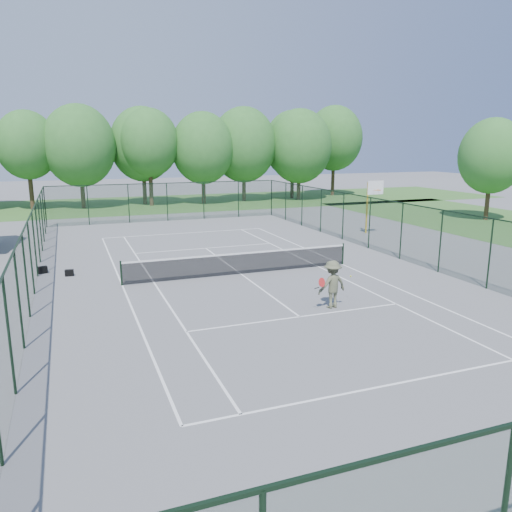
% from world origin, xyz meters
% --- Properties ---
extents(ground, '(140.00, 140.00, 0.00)m').
position_xyz_m(ground, '(0.00, 0.00, 0.00)').
color(ground, slate).
rests_on(ground, ground).
extents(grass_far, '(80.00, 16.00, 0.01)m').
position_xyz_m(grass_far, '(0.00, 30.00, 0.01)').
color(grass_far, '#42742F').
rests_on(grass_far, ground).
extents(court_lines, '(11.05, 23.85, 0.01)m').
position_xyz_m(court_lines, '(0.00, 0.00, 0.00)').
color(court_lines, white).
rests_on(court_lines, ground).
extents(tennis_net, '(11.08, 0.08, 1.10)m').
position_xyz_m(tennis_net, '(0.00, 0.00, 0.58)').
color(tennis_net, black).
rests_on(tennis_net, ground).
extents(fence_enclosure, '(18.05, 36.05, 3.02)m').
position_xyz_m(fence_enclosure, '(0.00, 0.00, 1.56)').
color(fence_enclosure, '#1C3925').
rests_on(fence_enclosure, ground).
extents(tree_line_far, '(39.40, 6.40, 9.70)m').
position_xyz_m(tree_line_far, '(0.00, 30.00, 5.99)').
color(tree_line_far, '#463220').
rests_on(tree_line_far, ground).
extents(basketball_goal, '(1.20, 1.43, 3.65)m').
position_xyz_m(basketball_goal, '(11.74, 7.00, 2.57)').
color(basketball_goal, gold).
rests_on(basketball_goal, ground).
extents(tree_side, '(5.10, 5.10, 8.08)m').
position_xyz_m(tree_side, '(24.26, 9.32, 5.09)').
color(tree_side, '#463220').
rests_on(tree_side, ground).
extents(sports_bag_a, '(0.47, 0.35, 0.33)m').
position_xyz_m(sports_bag_a, '(-8.80, 3.50, 0.17)').
color(sports_bag_a, black).
rests_on(sports_bag_a, ground).
extents(sports_bag_b, '(0.41, 0.28, 0.30)m').
position_xyz_m(sports_bag_b, '(-7.61, 2.53, 0.15)').
color(sports_bag_b, black).
rests_on(sports_bag_b, ground).
extents(tennis_player, '(1.94, 0.85, 1.81)m').
position_xyz_m(tennis_player, '(1.58, -5.87, 0.91)').
color(tennis_player, '#595D42').
rests_on(tennis_player, ground).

